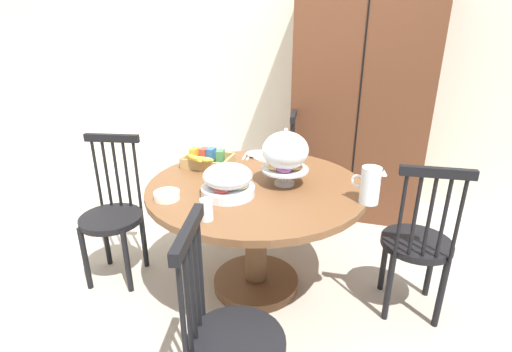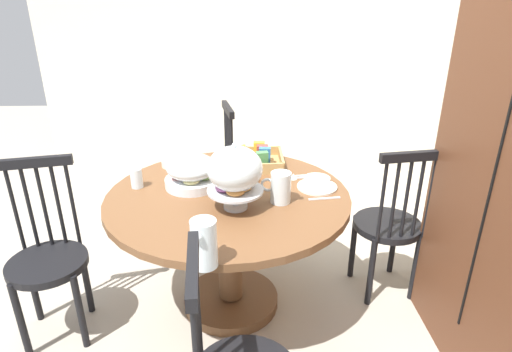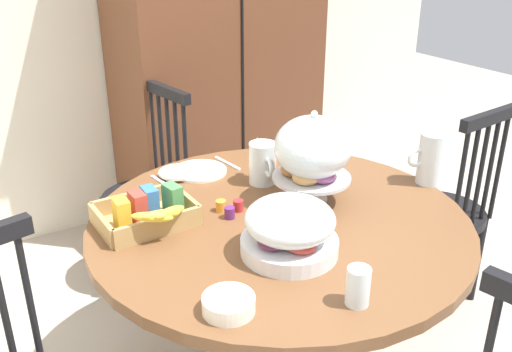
% 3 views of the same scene
% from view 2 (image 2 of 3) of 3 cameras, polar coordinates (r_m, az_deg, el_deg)
% --- Properties ---
extents(ground_plane, '(10.00, 10.00, 0.00)m').
position_cam_2_polar(ground_plane, '(2.68, -6.03, -17.29)').
color(ground_plane, '#A89E8E').
extents(wall_left, '(0.06, 4.32, 2.60)m').
position_cam_2_polar(wall_left, '(4.48, 0.03, 17.80)').
color(wall_left, silver).
rests_on(wall_left, ground_plane).
extents(dining_table, '(1.30, 1.30, 0.74)m').
position_cam_2_polar(dining_table, '(2.40, -3.60, -6.47)').
color(dining_table, brown).
rests_on(dining_table, ground_plane).
extents(windsor_chair_near_window, '(0.41, 0.41, 0.97)m').
position_cam_2_polar(windsor_chair_near_window, '(2.52, -25.84, -10.06)').
color(windsor_chair_near_window, black).
rests_on(windsor_chair_near_window, ground_plane).
extents(windsor_chair_facing_door, '(0.40, 0.40, 0.97)m').
position_cam_2_polar(windsor_chair_facing_door, '(2.69, 17.27, -6.43)').
color(windsor_chair_facing_door, black).
rests_on(windsor_chair_facing_door, ground_plane).
extents(windsor_chair_far_side, '(0.41, 0.41, 0.97)m').
position_cam_2_polar(windsor_chair_far_side, '(3.29, -5.85, 0.26)').
color(windsor_chair_far_side, black).
rests_on(windsor_chair_far_side, ground_plane).
extents(pastry_stand_with_dome, '(0.28, 0.28, 0.34)m').
position_cam_2_polar(pastry_stand_with_dome, '(2.08, -2.82, 0.58)').
color(pastry_stand_with_dome, silver).
rests_on(pastry_stand_with_dome, dining_table).
extents(fruit_platter_covered, '(0.30, 0.30, 0.18)m').
position_cam_2_polar(fruit_platter_covered, '(2.38, -8.53, 0.54)').
color(fruit_platter_covered, silver).
rests_on(fruit_platter_covered, dining_table).
extents(orange_juice_pitcher, '(0.10, 0.19, 0.16)m').
position_cam_2_polar(orange_juice_pitcher, '(2.19, 3.27, -1.69)').
color(orange_juice_pitcher, silver).
rests_on(orange_juice_pitcher, dining_table).
extents(milk_pitcher, '(0.18, 0.10, 0.20)m').
position_cam_2_polar(milk_pitcher, '(1.70, -6.88, -9.13)').
color(milk_pitcher, silver).
rests_on(milk_pitcher, dining_table).
extents(cereal_basket, '(0.32, 0.30, 0.12)m').
position_cam_2_polar(cereal_basket, '(2.66, 0.62, 2.39)').
color(cereal_basket, tan).
rests_on(cereal_basket, dining_table).
extents(china_plate_large, '(0.22, 0.22, 0.01)m').
position_cam_2_polar(china_plate_large, '(2.39, 8.10, -1.43)').
color(china_plate_large, white).
rests_on(china_plate_large, dining_table).
extents(china_plate_small, '(0.15, 0.15, 0.01)m').
position_cam_2_polar(china_plate_small, '(2.47, 8.10, -0.32)').
color(china_plate_small, white).
rests_on(china_plate_small, china_plate_large).
extents(cereal_bowl, '(0.14, 0.14, 0.04)m').
position_cam_2_polar(cereal_bowl, '(2.70, -10.94, 1.74)').
color(cereal_bowl, white).
rests_on(cereal_bowl, dining_table).
extents(drinking_glass, '(0.06, 0.06, 0.11)m').
position_cam_2_polar(drinking_glass, '(2.45, -15.58, -0.27)').
color(drinking_glass, silver).
rests_on(drinking_glass, dining_table).
extents(jam_jar_strawberry, '(0.04, 0.04, 0.04)m').
position_cam_2_polar(jam_jar_strawberry, '(2.38, -0.77, -0.89)').
color(jam_jar_strawberry, '#B7282D').
rests_on(jam_jar_strawberry, dining_table).
extents(jam_jar_apricot, '(0.04, 0.04, 0.04)m').
position_cam_2_polar(jam_jar_apricot, '(2.43, -0.08, -0.37)').
color(jam_jar_apricot, orange).
rests_on(jam_jar_apricot, dining_table).
extents(jam_jar_grape, '(0.04, 0.04, 0.04)m').
position_cam_2_polar(jam_jar_grape, '(2.43, -1.51, -0.39)').
color(jam_jar_grape, '#5B2366').
rests_on(jam_jar_grape, dining_table).
extents(table_knife, '(0.03, 0.17, 0.01)m').
position_cam_2_polar(table_knife, '(2.52, 7.22, -0.16)').
color(table_knife, silver).
rests_on(table_knife, dining_table).
extents(dinner_fork, '(0.03, 0.17, 0.01)m').
position_cam_2_polar(dinner_fork, '(2.54, 7.05, 0.11)').
color(dinner_fork, silver).
rests_on(dinner_fork, dining_table).
extents(soup_spoon, '(0.03, 0.17, 0.01)m').
position_cam_2_polar(soup_spoon, '(2.27, 9.06, -2.96)').
color(soup_spoon, silver).
rests_on(soup_spoon, dining_table).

